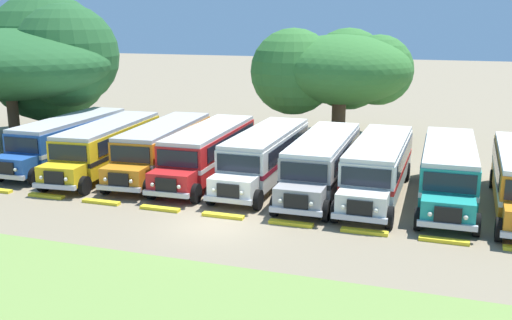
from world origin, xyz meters
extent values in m
plane|color=#84755B|center=(0.00, 0.00, 0.00)|extent=(220.00, 220.00, 0.00)
cube|color=olive|center=(0.00, -8.17, 0.00)|extent=(80.00, 8.63, 0.01)
cube|color=#23519E|center=(-12.98, 7.98, 1.55)|extent=(2.63, 9.23, 2.10)
cube|color=silver|center=(-12.98, 7.98, 1.38)|extent=(2.66, 9.25, 0.24)
cube|color=black|center=(-11.71, 8.30, 2.05)|extent=(0.15, 8.00, 0.80)
cube|color=black|center=(-14.25, 8.26, 2.05)|extent=(0.15, 8.00, 0.80)
cube|color=#B2B2B7|center=(-12.98, 7.98, 2.71)|extent=(2.55, 9.13, 0.22)
cube|color=#23519E|center=(-12.91, 2.68, 1.02)|extent=(2.22, 1.43, 1.05)
cube|color=black|center=(-12.90, 1.94, 1.05)|extent=(1.10, 0.12, 0.70)
cube|color=#B7B7BC|center=(-12.90, 1.90, 0.62)|extent=(2.40, 0.23, 0.24)
cube|color=black|center=(-12.92, 3.35, 2.05)|extent=(2.20, 0.09, 0.84)
cube|color=silver|center=(-13.04, 12.60, 1.45)|extent=(0.90, 0.07, 1.30)
sphere|color=#EAE5C6|center=(-12.20, 1.90, 1.05)|extent=(0.20, 0.20, 0.20)
cylinder|color=black|center=(-11.71, 2.80, 0.50)|extent=(0.29, 1.00, 1.00)
cylinder|color=black|center=(-11.82, 11.00, 0.50)|extent=(0.29, 1.00, 1.00)
cylinder|color=black|center=(-14.22, 10.96, 0.50)|extent=(0.29, 1.00, 1.00)
cube|color=yellow|center=(-9.67, 7.16, 1.55)|extent=(3.24, 9.37, 2.10)
cube|color=black|center=(-9.67, 7.16, 1.38)|extent=(3.27, 9.39, 0.24)
cube|color=black|center=(-8.43, 7.57, 2.05)|extent=(0.69, 7.98, 0.80)
cube|color=black|center=(-10.96, 7.36, 2.05)|extent=(0.69, 7.98, 0.80)
cube|color=#B2B2B7|center=(-9.67, 7.16, 2.71)|extent=(3.15, 9.27, 0.22)
cube|color=yellow|center=(-9.24, 1.88, 1.02)|extent=(2.31, 1.57, 1.05)
cube|color=black|center=(-9.18, 1.14, 1.05)|extent=(1.10, 0.19, 0.70)
cube|color=#B7B7BC|center=(-9.18, 1.10, 0.62)|extent=(2.41, 0.39, 0.24)
cube|color=black|center=(-9.29, 2.55, 2.05)|extent=(2.20, 0.24, 0.84)
cube|color=black|center=(-10.04, 11.77, 1.45)|extent=(0.90, 0.13, 1.30)
sphere|color=#EAE5C6|center=(-8.48, 1.15, 1.05)|extent=(0.20, 0.20, 0.20)
sphere|color=#EAE5C6|center=(-9.87, 1.04, 1.05)|extent=(0.20, 0.20, 0.20)
cylinder|color=black|center=(-8.05, 2.08, 0.50)|extent=(0.36, 1.02, 1.00)
cylinder|color=black|center=(-10.44, 1.88, 0.50)|extent=(0.36, 1.02, 1.00)
cylinder|color=black|center=(-8.72, 10.25, 0.50)|extent=(0.36, 1.02, 1.00)
cylinder|color=black|center=(-11.11, 10.06, 0.50)|extent=(0.36, 1.02, 1.00)
cube|color=orange|center=(-6.33, 7.89, 1.55)|extent=(3.16, 9.36, 2.10)
cube|color=white|center=(-6.33, 7.89, 1.38)|extent=(3.19, 9.38, 0.24)
cube|color=black|center=(-5.09, 8.28, 2.05)|extent=(0.62, 7.98, 0.80)
cube|color=black|center=(-7.62, 8.09, 2.05)|extent=(0.62, 7.98, 0.80)
cube|color=#B2B2B7|center=(-6.33, 7.89, 2.71)|extent=(3.07, 9.25, 0.22)
cube|color=orange|center=(-5.95, 2.60, 1.02)|extent=(2.30, 1.56, 1.05)
cube|color=black|center=(-5.89, 1.86, 1.05)|extent=(1.10, 0.18, 0.70)
cube|color=#B7B7BC|center=(-5.89, 1.82, 0.62)|extent=(2.41, 0.37, 0.24)
cube|color=black|center=(-6.00, 3.27, 2.05)|extent=(2.20, 0.22, 0.84)
cube|color=white|center=(-6.67, 12.49, 1.45)|extent=(0.90, 0.13, 1.30)
sphere|color=#EAE5C6|center=(-5.19, 1.86, 1.05)|extent=(0.20, 0.20, 0.20)
sphere|color=#EAE5C6|center=(-6.59, 1.76, 1.05)|extent=(0.20, 0.20, 0.20)
cylinder|color=black|center=(-4.76, 2.79, 0.50)|extent=(0.35, 1.02, 1.00)
cylinder|color=black|center=(-7.15, 2.61, 0.50)|extent=(0.35, 1.02, 1.00)
cylinder|color=black|center=(-5.35, 10.96, 0.50)|extent=(0.35, 1.02, 1.00)
cylinder|color=black|center=(-7.75, 10.79, 0.50)|extent=(0.35, 1.02, 1.00)
cube|color=red|center=(-3.41, 7.79, 1.55)|extent=(2.81, 9.28, 2.10)
cube|color=white|center=(-3.41, 7.79, 1.38)|extent=(2.84, 9.30, 0.24)
cube|color=black|center=(-2.15, 8.13, 2.05)|extent=(0.31, 8.00, 0.80)
cube|color=black|center=(-4.69, 8.05, 2.05)|extent=(0.31, 8.00, 0.80)
cube|color=beige|center=(-3.41, 7.79, 2.71)|extent=(2.72, 9.18, 0.22)
cube|color=red|center=(-3.23, 2.49, 1.02)|extent=(2.25, 1.47, 1.05)
cube|color=black|center=(-3.21, 1.75, 1.05)|extent=(1.10, 0.14, 0.70)
cube|color=#B7B7BC|center=(-3.21, 1.71, 0.62)|extent=(2.41, 0.28, 0.24)
cube|color=black|center=(-3.26, 3.16, 2.05)|extent=(2.20, 0.13, 0.84)
cube|color=white|center=(-3.56, 12.41, 1.45)|extent=(0.90, 0.09, 1.30)
sphere|color=#EAE5C6|center=(-2.51, 1.73, 1.05)|extent=(0.20, 0.20, 0.20)
sphere|color=#EAE5C6|center=(-3.91, 1.68, 1.05)|extent=(0.20, 0.20, 0.20)
cylinder|color=black|center=(-2.04, 2.63, 0.50)|extent=(0.31, 1.01, 1.00)
cylinder|color=black|center=(-4.44, 2.55, 0.50)|extent=(0.31, 1.01, 1.00)
cylinder|color=black|center=(-2.31, 10.83, 0.50)|extent=(0.31, 1.01, 1.00)
cylinder|color=black|center=(-4.71, 10.75, 0.50)|extent=(0.31, 1.01, 1.00)
cube|color=silver|center=(0.00, 7.84, 1.55)|extent=(2.53, 9.21, 2.10)
cube|color=maroon|center=(0.00, 7.84, 1.38)|extent=(2.56, 9.23, 0.24)
cube|color=black|center=(1.27, 8.13, 2.05)|extent=(0.06, 8.00, 0.80)
cube|color=black|center=(-1.27, 8.14, 2.05)|extent=(0.06, 8.00, 0.80)
cube|color=beige|center=(0.00, 7.84, 2.71)|extent=(2.45, 9.11, 0.22)
cube|color=silver|center=(-0.01, 2.54, 1.02)|extent=(2.20, 1.41, 1.05)
cube|color=black|center=(-0.01, 1.80, 1.05)|extent=(1.10, 0.10, 0.70)
cube|color=#B7B7BC|center=(-0.01, 1.76, 0.62)|extent=(2.40, 0.21, 0.24)
cube|color=black|center=(-0.01, 3.21, 2.05)|extent=(2.20, 0.07, 0.84)
cube|color=maroon|center=(0.02, 12.46, 1.45)|extent=(0.90, 0.06, 1.30)
sphere|color=#EAE5C6|center=(0.69, 1.74, 1.05)|extent=(0.20, 0.20, 0.20)
sphere|color=#EAE5C6|center=(-0.71, 1.75, 1.05)|extent=(0.20, 0.20, 0.20)
cylinder|color=black|center=(1.19, 2.63, 0.50)|extent=(0.28, 1.00, 1.00)
cylinder|color=black|center=(-1.21, 2.64, 0.50)|extent=(0.28, 1.00, 1.00)
cylinder|color=black|center=(1.21, 10.83, 0.50)|extent=(0.28, 1.00, 1.00)
cylinder|color=black|center=(-1.19, 10.84, 0.50)|extent=(0.28, 1.00, 1.00)
cube|color=#9E9993|center=(3.35, 7.26, 1.55)|extent=(2.60, 9.23, 2.10)
cube|color=#282828|center=(3.35, 7.26, 1.38)|extent=(2.63, 9.25, 0.24)
cube|color=black|center=(4.61, 7.58, 2.05)|extent=(0.13, 8.00, 0.80)
cube|color=black|center=(2.07, 7.55, 2.05)|extent=(0.13, 8.00, 0.80)
cube|color=silver|center=(3.35, 7.26, 2.71)|extent=(2.52, 9.13, 0.22)
cube|color=#9E9993|center=(3.40, 1.96, 1.02)|extent=(2.21, 1.42, 1.05)
cube|color=black|center=(3.41, 1.22, 1.05)|extent=(1.10, 0.11, 0.70)
cube|color=#B7B7BC|center=(3.41, 1.18, 0.62)|extent=(2.40, 0.23, 0.24)
cube|color=black|center=(3.40, 2.63, 2.05)|extent=(2.20, 0.08, 0.84)
cube|color=#282828|center=(3.30, 11.88, 1.45)|extent=(0.90, 0.07, 1.30)
sphere|color=#EAE5C6|center=(4.11, 1.18, 1.05)|extent=(0.20, 0.20, 0.20)
sphere|color=#EAE5C6|center=(2.71, 1.16, 1.05)|extent=(0.20, 0.20, 0.20)
cylinder|color=black|center=(4.60, 2.08, 0.50)|extent=(0.29, 1.00, 1.00)
cylinder|color=black|center=(2.20, 2.05, 0.50)|extent=(0.29, 1.00, 1.00)
cylinder|color=black|center=(4.51, 10.27, 0.50)|extent=(0.29, 1.00, 1.00)
cylinder|color=black|center=(2.11, 10.25, 0.50)|extent=(0.29, 1.00, 1.00)
cube|color=silver|center=(6.29, 7.25, 1.55)|extent=(2.62, 9.23, 2.10)
cube|color=red|center=(6.29, 7.25, 1.38)|extent=(2.65, 9.25, 0.24)
cube|color=black|center=(7.56, 7.53, 2.05)|extent=(0.14, 8.00, 0.80)
cube|color=black|center=(5.02, 7.57, 2.05)|extent=(0.14, 8.00, 0.80)
cube|color=beige|center=(6.29, 7.25, 2.71)|extent=(2.53, 9.13, 0.22)
cube|color=silver|center=(6.22, 1.95, 1.02)|extent=(2.22, 1.43, 1.05)
cube|color=black|center=(6.21, 1.21, 1.05)|extent=(1.10, 0.11, 0.70)
cube|color=#B7B7BC|center=(6.21, 1.17, 0.62)|extent=(2.40, 0.23, 0.24)
cube|color=black|center=(6.23, 2.62, 2.05)|extent=(2.20, 0.09, 0.84)
cube|color=red|center=(6.34, 11.87, 1.45)|extent=(0.90, 0.07, 1.30)
sphere|color=#EAE5C6|center=(6.91, 1.15, 1.05)|extent=(0.20, 0.20, 0.20)
sphere|color=#EAE5C6|center=(5.51, 1.17, 1.05)|extent=(0.20, 0.20, 0.20)
cylinder|color=black|center=(7.42, 2.04, 0.50)|extent=(0.29, 1.00, 1.00)
cylinder|color=black|center=(5.02, 2.07, 0.50)|extent=(0.29, 1.00, 1.00)
cylinder|color=black|center=(7.52, 10.24, 0.50)|extent=(0.29, 1.00, 1.00)
cylinder|color=black|center=(5.12, 10.27, 0.50)|extent=(0.29, 1.00, 1.00)
cube|color=teal|center=(9.71, 7.48, 1.55)|extent=(2.61, 9.23, 2.10)
cube|color=white|center=(9.71, 7.48, 1.38)|extent=(2.64, 9.25, 0.24)
cube|color=black|center=(10.97, 7.80, 2.05)|extent=(0.13, 8.00, 0.80)
cube|color=black|center=(8.43, 7.77, 2.05)|extent=(0.13, 8.00, 0.80)
cube|color=beige|center=(9.71, 7.48, 2.71)|extent=(2.53, 9.13, 0.22)
cube|color=teal|center=(9.77, 2.18, 1.02)|extent=(2.22, 1.43, 1.05)
cube|color=black|center=(9.78, 1.44, 1.05)|extent=(1.10, 0.11, 0.70)
cube|color=#B7B7BC|center=(9.78, 1.40, 0.62)|extent=(2.40, 0.23, 0.24)
cube|color=black|center=(9.76, 2.85, 2.05)|extent=(2.20, 0.09, 0.84)
cube|color=white|center=(9.65, 12.10, 1.45)|extent=(0.90, 0.07, 1.30)
sphere|color=#EAE5C6|center=(10.48, 1.40, 1.05)|extent=(0.20, 0.20, 0.20)
sphere|color=#EAE5C6|center=(9.08, 1.39, 1.05)|extent=(0.20, 0.20, 0.20)
cylinder|color=black|center=(10.97, 2.30, 0.50)|extent=(0.29, 1.00, 1.00)
cylinder|color=black|center=(8.57, 2.27, 0.50)|extent=(0.29, 1.00, 1.00)
cylinder|color=black|center=(10.87, 10.50, 0.50)|extent=(0.29, 1.00, 1.00)
cylinder|color=black|center=(8.47, 10.47, 0.50)|extent=(0.29, 1.00, 1.00)
cube|color=black|center=(11.88, 7.47, 2.05)|extent=(0.24, 8.00, 0.80)
cylinder|color=black|center=(11.81, 1.97, 0.50)|extent=(0.31, 1.01, 1.00)
cylinder|color=black|center=(12.02, 10.16, 0.50)|extent=(0.31, 1.01, 1.00)
cube|color=yellow|center=(-9.71, 1.11, 0.07)|extent=(2.00, 0.36, 0.15)
cube|color=yellow|center=(-6.47, 1.11, 0.07)|extent=(2.00, 0.36, 0.15)
cube|color=yellow|center=(-3.24, 1.11, 0.07)|extent=(2.00, 0.36, 0.15)
cube|color=yellow|center=(0.00, 1.11, 0.07)|extent=(2.00, 0.36, 0.15)
cube|color=yellow|center=(3.24, 1.11, 0.07)|extent=(2.00, 0.36, 0.15)
cube|color=yellow|center=(6.47, 1.11, 0.07)|extent=(2.00, 0.36, 0.15)
cube|color=yellow|center=(9.71, 1.11, 0.07)|extent=(2.00, 0.36, 0.15)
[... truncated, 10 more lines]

